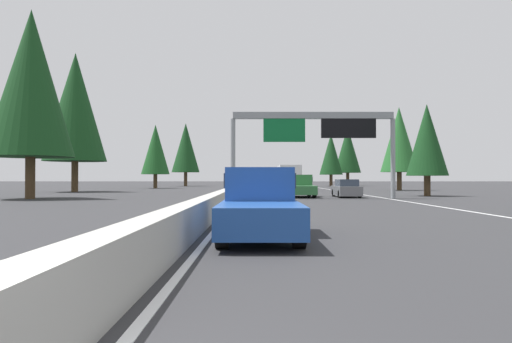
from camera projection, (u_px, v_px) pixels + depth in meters
name	position (u px, v px, depth m)	size (l,w,h in m)	color
ground_plane	(245.00, 190.00, 62.53)	(320.00, 320.00, 0.00)	#2D2D30
median_barrier	(246.00, 184.00, 82.53)	(180.00, 0.56, 0.90)	#ADAAA3
shoulder_stripe_right	(319.00, 188.00, 72.51)	(160.00, 0.16, 0.01)	silver
shoulder_stripe_median	(249.00, 188.00, 72.52)	(160.00, 0.16, 0.01)	silver
sign_gantry_overhead	(315.00, 130.00, 34.91)	(0.50, 12.68, 6.65)	gray
pickup_mid_left	(260.00, 202.00, 12.38)	(5.60, 2.00, 1.86)	#1E4793
sedan_far_left	(346.00, 189.00, 37.35)	(4.40, 1.80, 1.47)	slate
sedan_near_right	(261.00, 185.00, 55.10)	(4.40, 1.80, 1.47)	#1E4793
minivan_distant_a	(275.00, 181.00, 97.80)	(5.00, 1.95, 1.69)	#AD931E
bus_mid_center	(288.00, 177.00, 57.76)	(11.50, 2.55, 3.10)	white
box_truck_mid_right	(283.00, 178.00, 126.27)	(8.50, 2.40, 2.95)	gold
sedan_distant_b	(270.00, 181.00, 124.72)	(4.40, 1.80, 1.47)	black
pickup_near_center	(301.00, 186.00, 38.13)	(5.60, 2.00, 1.86)	#2D6B38
conifer_right_near	(427.00, 140.00, 39.87)	(3.57, 3.57, 8.11)	#4C3823
conifer_right_mid	(399.00, 140.00, 58.18)	(4.72, 4.72, 10.72)	#4C3823
conifer_right_far	(331.00, 154.00, 88.45)	(4.51, 4.51, 10.25)	#4C3823
conifer_right_distant	(348.00, 150.00, 92.65)	(5.36, 5.36, 12.17)	#4C3823
conifer_left_foreground	(31.00, 83.00, 34.50)	(6.36, 6.36, 14.46)	#4C3823
conifer_left_near	(75.00, 107.00, 51.93)	(7.02, 7.02, 15.96)	#4C3823
conifer_left_mid	(155.00, 150.00, 70.14)	(4.34, 4.34, 9.87)	#4C3823
conifer_left_far	(186.00, 148.00, 89.51)	(5.48, 5.48, 12.44)	#4C3823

